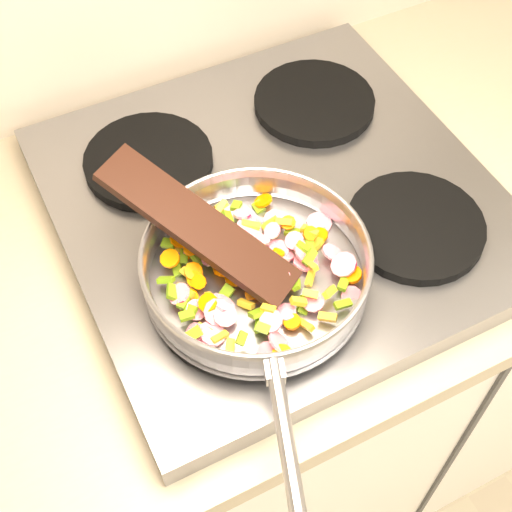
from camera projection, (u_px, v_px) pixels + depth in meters
name	position (u px, v px, depth m)	size (l,w,h in m)	color
cooktop	(277.00, 205.00, 1.03)	(0.60, 0.60, 0.04)	#939399
grate_fl	(231.00, 304.00, 0.90)	(0.19, 0.19, 0.02)	black
grate_fr	(415.00, 226.00, 0.97)	(0.19, 0.19, 0.02)	black
grate_bl	(149.00, 160.00, 1.05)	(0.19, 0.19, 0.02)	black
grate_br	(314.00, 102.00, 1.12)	(0.19, 0.19, 0.02)	black
saute_pan	(256.00, 267.00, 0.88)	(0.33, 0.48, 0.06)	#9E9EA5
vegetable_heap	(251.00, 270.00, 0.90)	(0.26, 0.26, 0.05)	#CF144A
wooden_spatula	(198.00, 226.00, 0.88)	(0.28, 0.06, 0.01)	black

